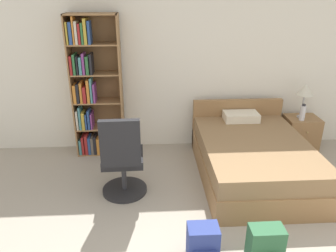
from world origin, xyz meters
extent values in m
cube|color=silver|center=(0.00, 3.23, 1.30)|extent=(9.00, 0.06, 2.60)
cube|color=olive|center=(-1.77, 3.00, 1.02)|extent=(0.02, 0.32, 2.04)
cube|color=olive|center=(-1.08, 3.00, 1.02)|extent=(0.02, 0.32, 2.04)
cube|color=brown|center=(-1.43, 3.15, 1.02)|extent=(0.71, 0.01, 2.04)
cube|color=olive|center=(-1.43, 3.00, 0.01)|extent=(0.67, 0.31, 0.02)
cube|color=teal|center=(-1.73, 2.97, 0.14)|extent=(0.03, 0.24, 0.23)
cube|color=maroon|center=(-1.69, 2.96, 0.16)|extent=(0.03, 0.22, 0.28)
cube|color=maroon|center=(-1.64, 2.95, 0.17)|extent=(0.04, 0.20, 0.31)
cube|color=navy|center=(-1.60, 2.95, 0.16)|extent=(0.04, 0.20, 0.27)
cube|color=#665B51|center=(-1.56, 2.94, 0.15)|extent=(0.04, 0.19, 0.26)
cube|color=black|center=(-1.51, 2.96, 0.16)|extent=(0.04, 0.22, 0.28)
cube|color=orange|center=(-1.47, 2.94, 0.15)|extent=(0.04, 0.19, 0.25)
cube|color=olive|center=(-1.43, 3.00, 0.42)|extent=(0.67, 0.31, 0.02)
cube|color=beige|center=(-1.74, 2.96, 0.57)|extent=(0.03, 0.22, 0.29)
cube|color=teal|center=(-1.69, 2.97, 0.60)|extent=(0.03, 0.24, 0.34)
cube|color=gold|center=(-1.65, 2.94, 0.56)|extent=(0.04, 0.18, 0.26)
cube|color=navy|center=(-1.61, 2.95, 0.54)|extent=(0.02, 0.21, 0.23)
cube|color=navy|center=(-1.57, 2.96, 0.57)|extent=(0.03, 0.23, 0.28)
cube|color=#7A387F|center=(-1.53, 2.97, 0.55)|extent=(0.02, 0.24, 0.24)
cube|color=olive|center=(-1.43, 3.00, 0.83)|extent=(0.67, 0.31, 0.02)
cube|color=orange|center=(-1.73, 2.96, 0.97)|extent=(0.04, 0.22, 0.26)
cube|color=black|center=(-1.68, 2.96, 0.97)|extent=(0.04, 0.22, 0.27)
cube|color=orange|center=(-1.64, 2.96, 0.98)|extent=(0.03, 0.22, 0.29)
cube|color=maroon|center=(-1.59, 2.95, 0.95)|extent=(0.04, 0.20, 0.23)
cube|color=orange|center=(-1.54, 2.96, 1.00)|extent=(0.04, 0.23, 0.33)
cube|color=teal|center=(-1.50, 2.94, 1.01)|extent=(0.03, 0.19, 0.35)
cube|color=#7A387F|center=(-1.46, 2.95, 0.97)|extent=(0.03, 0.20, 0.27)
cube|color=olive|center=(-1.43, 3.00, 1.23)|extent=(0.67, 0.31, 0.02)
cube|color=maroon|center=(-1.73, 2.97, 1.37)|extent=(0.03, 0.25, 0.26)
cube|color=#2D6638|center=(-1.69, 2.97, 1.38)|extent=(0.03, 0.24, 0.28)
cube|color=black|center=(-1.65, 2.94, 1.37)|extent=(0.02, 0.18, 0.26)
cube|color=teal|center=(-1.61, 2.96, 1.36)|extent=(0.04, 0.23, 0.24)
cube|color=#7A387F|center=(-1.57, 2.95, 1.39)|extent=(0.03, 0.20, 0.29)
cube|color=#2D6638|center=(-1.52, 2.96, 1.37)|extent=(0.04, 0.23, 0.25)
cube|color=black|center=(-1.47, 2.96, 1.38)|extent=(0.03, 0.22, 0.28)
cube|color=olive|center=(-1.43, 3.00, 1.64)|extent=(0.67, 0.31, 0.02)
cube|color=gold|center=(-1.74, 2.94, 1.80)|extent=(0.02, 0.18, 0.29)
cube|color=navy|center=(-1.69, 2.96, 1.80)|extent=(0.04, 0.23, 0.29)
cube|color=orange|center=(-1.65, 2.95, 1.83)|extent=(0.02, 0.21, 0.36)
cube|color=beige|center=(-1.62, 2.94, 1.80)|extent=(0.03, 0.19, 0.30)
cube|color=maroon|center=(-1.58, 2.97, 1.79)|extent=(0.03, 0.23, 0.27)
cube|color=#2D6638|center=(-1.54, 2.95, 1.79)|extent=(0.03, 0.20, 0.28)
cube|color=gold|center=(-1.50, 2.97, 1.82)|extent=(0.04, 0.25, 0.33)
cube|color=navy|center=(-1.45, 2.94, 1.80)|extent=(0.03, 0.19, 0.30)
cube|color=olive|center=(-1.43, 3.00, 2.03)|extent=(0.71, 0.32, 0.02)
cube|color=olive|center=(0.66, 2.12, 0.16)|extent=(1.36, 1.93, 0.31)
cube|color=olive|center=(0.66, 2.12, 0.43)|extent=(1.33, 1.89, 0.22)
cube|color=olive|center=(0.66, 3.04, 0.39)|extent=(1.36, 0.08, 0.79)
cube|color=silver|center=(0.66, 2.83, 0.60)|extent=(0.50, 0.30, 0.12)
cylinder|color=#232326|center=(-1.01, 1.90, 0.02)|extent=(0.55, 0.55, 0.04)
cylinder|color=#333338|center=(-1.01, 1.90, 0.23)|extent=(0.06, 0.06, 0.38)
cube|color=black|center=(-1.01, 1.90, 0.47)|extent=(0.49, 0.49, 0.10)
cube|color=black|center=(-1.01, 1.62, 0.80)|extent=(0.44, 0.09, 0.55)
cube|color=olive|center=(1.65, 2.92, 0.26)|extent=(0.49, 0.40, 0.52)
sphere|color=tan|center=(1.65, 2.71, 0.37)|extent=(0.02, 0.02, 0.02)
cylinder|color=#B2B2B7|center=(1.62, 2.93, 0.53)|extent=(0.12, 0.12, 0.02)
cylinder|color=#B2B2B7|center=(1.62, 2.93, 0.71)|extent=(0.02, 0.02, 0.34)
cone|color=beige|center=(1.62, 2.93, 0.97)|extent=(0.25, 0.25, 0.16)
cylinder|color=silver|center=(1.58, 2.82, 0.64)|extent=(0.08, 0.08, 0.23)
cylinder|color=#2D2D33|center=(1.58, 2.82, 0.76)|extent=(0.05, 0.05, 0.03)
cube|color=#2D603D|center=(0.32, 0.63, 0.21)|extent=(0.30, 0.18, 0.42)
cube|color=navy|center=(-0.22, 0.76, 0.17)|extent=(0.29, 0.21, 0.35)
camera|label=1|loc=(-0.68, -1.59, 2.35)|focal=35.00mm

